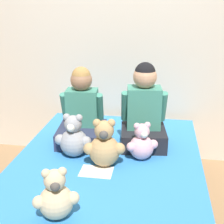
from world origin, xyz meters
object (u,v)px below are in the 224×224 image
bed (104,199)px  teddy_bear_at_foot_of_bed (56,197)px  teddy_bear_between_children (104,146)px  sign_card (96,172)px  teddy_bear_held_by_left_child (74,138)px  teddy_bear_held_by_right_child (142,144)px  child_on_left (82,114)px  child_on_right (144,112)px

bed → teddy_bear_at_foot_of_bed: bearing=-107.0°
teddy_bear_between_children → sign_card: teddy_bear_between_children is taller
teddy_bear_held_by_left_child → teddy_bear_held_by_right_child: bearing=4.6°
bed → teddy_bear_held_by_right_child: (0.23, 0.20, 0.34)m
child_on_left → teddy_bear_held_by_right_child: 0.54m
child_on_left → teddy_bear_held_by_left_child: child_on_left is taller
bed → teddy_bear_held_by_left_child: (-0.25, 0.17, 0.36)m
bed → child_on_right: size_ratio=3.17×
teddy_bear_at_foot_of_bed → child_on_left: bearing=74.8°
bed → child_on_left: size_ratio=3.45×
teddy_bear_between_children → sign_card: (-0.04, -0.10, -0.14)m
bed → teddy_bear_held_by_left_child: teddy_bear_held_by_left_child is taller
teddy_bear_held_by_left_child → teddy_bear_between_children: (0.24, -0.10, 0.01)m
child_on_right → sign_card: (-0.27, -0.46, -0.26)m
bed → teddy_bear_held_by_right_child: bearing=40.5°
teddy_bear_held_by_right_child → sign_card: size_ratio=1.29×
teddy_bear_held_by_left_child → teddy_bear_held_by_right_child: size_ratio=1.16×
child_on_right → teddy_bear_at_foot_of_bed: 1.01m
child_on_left → teddy_bear_at_foot_of_bed: 0.94m
child_on_right → sign_card: 0.60m
bed → child_on_left: bearing=120.0°
teddy_bear_at_foot_of_bed → sign_card: size_ratio=1.34×
child_on_right → sign_card: child_on_right is taller
bed → child_on_right: 0.69m
teddy_bear_held_by_left_child → sign_card: size_ratio=1.50×
teddy_bear_held_by_right_child → teddy_bear_at_foot_of_bed: (-0.38, -0.69, 0.00)m
sign_card → child_on_left: bearing=114.1°
teddy_bear_held_by_left_child → teddy_bear_held_by_right_child: 0.48m
teddy_bear_between_children → sign_card: size_ratio=1.58×
child_on_left → child_on_right: size_ratio=0.92×
teddy_bear_held_by_right_child → teddy_bear_at_foot_of_bed: bearing=-142.7°
teddy_bear_held_by_left_child → teddy_bear_between_children: 0.26m
child_on_right → teddy_bear_at_foot_of_bed: (-0.38, -0.93, -0.15)m
teddy_bear_between_children → sign_card: bearing=-118.5°
child_on_left → teddy_bear_between_children: child_on_left is taller
child_on_left → teddy_bear_between_children: size_ratio=1.76×
bed → sign_card: 0.23m
bed → teddy_bear_held_by_left_child: bearing=145.6°
bed → teddy_bear_held_by_right_child: 0.46m
teddy_bear_held_by_right_child → bed: bearing=-163.2°
child_on_right → teddy_bear_held_by_right_child: child_on_right is taller
bed → child_on_right: child_on_right is taller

